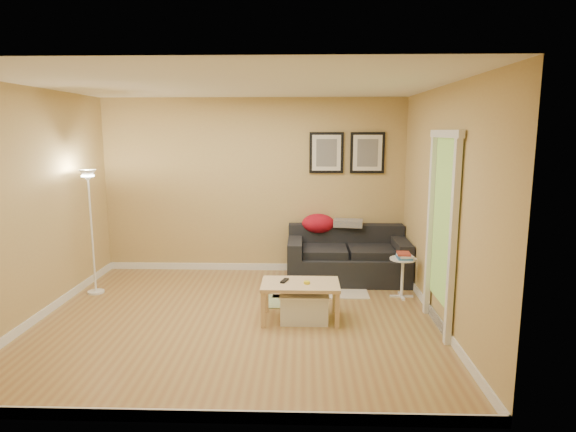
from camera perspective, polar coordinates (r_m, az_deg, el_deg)
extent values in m
plane|color=#A27F45|center=(5.70, -5.94, -11.94)|extent=(4.50, 4.50, 0.00)
plane|color=white|center=(5.31, -6.46, 15.09)|extent=(4.50, 4.50, 0.00)
plane|color=tan|center=(7.32, -4.03, 3.52)|extent=(4.50, 0.00, 4.50)
plane|color=tan|center=(3.42, -10.81, -4.12)|extent=(4.50, 0.00, 4.50)
plane|color=tan|center=(6.08, -27.68, 1.07)|extent=(0.00, 4.00, 4.00)
plane|color=tan|center=(5.51, 17.68, 0.93)|extent=(0.00, 4.00, 4.00)
cube|color=white|center=(7.55, -3.92, -5.96)|extent=(4.50, 0.02, 0.10)
cube|color=white|center=(3.92, -10.13, -22.10)|extent=(4.50, 0.02, 0.10)
cube|color=white|center=(6.37, -26.68, -10.10)|extent=(0.02, 4.00, 0.10)
cube|color=white|center=(5.83, 16.92, -11.30)|extent=(0.02, 4.00, 0.10)
cube|color=beige|center=(6.71, 3.76, -8.43)|extent=(1.25, 0.85, 0.01)
cube|color=#668C4C|center=(6.19, 0.30, -9.98)|extent=(0.70, 0.50, 0.01)
cube|color=black|center=(5.55, -0.41, -7.59)|extent=(0.10, 0.17, 0.02)
cylinder|color=yellow|center=(5.47, 2.21, -7.80)|extent=(0.07, 0.07, 0.03)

